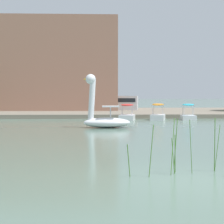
% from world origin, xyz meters
% --- Properties ---
extents(ground_plane, '(602.41, 602.41, 0.00)m').
position_xyz_m(ground_plane, '(0.00, 0.00, 0.00)').
color(ground_plane, '#567060').
extents(shore_bank_far, '(148.37, 21.83, 0.39)m').
position_xyz_m(shore_bank_far, '(0.00, 38.01, 0.19)').
color(shore_bank_far, slate).
rests_on(shore_bank_far, ground_plane).
extents(swan_boat, '(3.19, 1.61, 3.63)m').
position_xyz_m(swan_boat, '(-1.96, 16.56, 0.79)').
color(swan_boat, white).
rests_on(swan_boat, ground_plane).
extents(pedal_boat_cyan, '(1.44, 2.25, 1.46)m').
position_xyz_m(pedal_boat_cyan, '(5.90, 25.17, 0.41)').
color(pedal_boat_cyan, white).
rests_on(pedal_boat_cyan, ground_plane).
extents(pedal_boat_orange, '(1.71, 2.49, 1.49)m').
position_xyz_m(pedal_boat_orange, '(3.07, 24.85, 0.45)').
color(pedal_boat_orange, white).
rests_on(pedal_boat_orange, ground_plane).
extents(pedal_boat_red, '(1.67, 2.35, 1.45)m').
position_xyz_m(pedal_boat_red, '(0.29, 24.86, 0.43)').
color(pedal_boat_red, white).
rests_on(pedal_boat_red, ground_plane).
extents(parked_van, '(5.05, 2.64, 1.79)m').
position_xyz_m(parked_van, '(0.43, 39.41, 1.35)').
color(parked_van, silver).
rests_on(parked_van, shore_bank_far).
extents(apartment_block, '(17.44, 12.15, 11.39)m').
position_xyz_m(apartment_block, '(-8.50, 42.32, 6.08)').
color(apartment_block, '#996B56').
rests_on(apartment_block, shore_bank_far).
extents(reed_clump_foreground, '(2.69, 1.15, 1.54)m').
position_xyz_m(reed_clump_foreground, '(-0.19, 0.89, 0.66)').
color(reed_clump_foreground, '#4C7F33').
rests_on(reed_clump_foreground, ground_plane).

